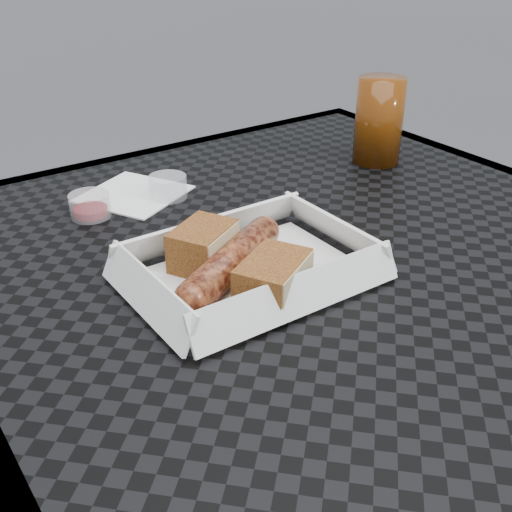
{
  "coord_description": "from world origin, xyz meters",
  "views": [
    {
      "loc": [
        -0.42,
        -0.5,
        1.09
      ],
      "look_at": [
        -0.1,
        -0.04,
        0.78
      ],
      "focal_mm": 45.0,
      "sensor_mm": 36.0,
      "label": 1
    }
  ],
  "objects_px": {
    "patio_table": "(305,298)",
    "food_tray": "(251,276)",
    "bratwurst": "(231,262)",
    "drink_glass": "(379,121)"
  },
  "relations": [
    {
      "from": "patio_table",
      "to": "drink_glass",
      "type": "distance_m",
      "value": 0.33
    },
    {
      "from": "bratwurst",
      "to": "drink_glass",
      "type": "distance_m",
      "value": 0.41
    },
    {
      "from": "bratwurst",
      "to": "drink_glass",
      "type": "height_order",
      "value": "drink_glass"
    },
    {
      "from": "food_tray",
      "to": "patio_table",
      "type": "bearing_deg",
      "value": 15.21
    },
    {
      "from": "patio_table",
      "to": "drink_glass",
      "type": "height_order",
      "value": "drink_glass"
    },
    {
      "from": "patio_table",
      "to": "food_tray",
      "type": "relative_size",
      "value": 3.64
    },
    {
      "from": "food_tray",
      "to": "bratwurst",
      "type": "height_order",
      "value": "bratwurst"
    },
    {
      "from": "bratwurst",
      "to": "food_tray",
      "type": "bearing_deg",
      "value": -17.28
    },
    {
      "from": "food_tray",
      "to": "bratwurst",
      "type": "bearing_deg",
      "value": 162.72
    },
    {
      "from": "patio_table",
      "to": "food_tray",
      "type": "distance_m",
      "value": 0.13
    }
  ]
}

